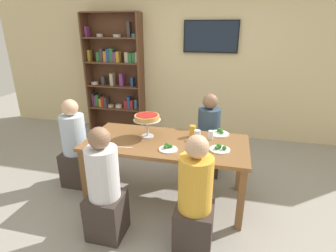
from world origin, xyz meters
The scene contains 18 objects.
ground_plane centered at (0.00, 0.00, 0.00)m, with size 12.00×12.00×0.00m, color gray.
rear_partition centered at (0.00, 2.20, 1.40)m, with size 8.00×0.12×2.80m, color beige.
dining_table centered at (0.00, 0.00, 0.65)m, with size 1.84×0.84×0.74m.
bookshelf centered at (-1.51, 2.01, 1.11)m, with size 1.10×0.30×2.21m.
television centered at (0.26, 2.11, 1.80)m, with size 0.93×0.05×0.53m.
diner_near_right centered at (0.44, -0.72, 0.49)m, with size 0.34×0.34×1.15m.
diner_far_right centered at (0.42, 0.71, 0.49)m, with size 0.34×0.34×1.15m.
diner_near_left centered at (-0.41, -0.75, 0.49)m, with size 0.34×0.34×1.15m.
diner_head_west centered at (-1.20, 0.02, 0.49)m, with size 0.34×0.34×1.15m.
deep_dish_pizza_stand centered at (-0.25, 0.09, 0.96)m, with size 0.32×0.32×0.27m.
salad_plate_near_diner centered at (0.61, -0.09, 0.76)m, with size 0.22×0.22×0.07m.
salad_plate_far_diner centered at (0.07, -0.20, 0.76)m, with size 0.20×0.20×0.07m.
salad_plate_spare centered at (0.58, 0.36, 0.75)m, with size 0.24×0.24×0.06m.
beer_glass_amber_tall centered at (0.27, 0.21, 0.81)m, with size 0.07×0.07×0.14m, color gold.
water_glass_clear_near centered at (0.34, 0.13, 0.80)m, with size 0.07×0.07×0.12m, color white.
water_glass_clear_far centered at (0.49, 0.18, 0.79)m, with size 0.06×0.06×0.11m, color white.
cutlery_fork_near centered at (-0.73, -0.27, 0.74)m, with size 0.18×0.02×0.01m, color silver.
cutlery_knife_near centered at (-0.40, -0.27, 0.74)m, with size 0.18×0.02×0.01m, color silver.
Camera 1 is at (0.68, -2.67, 1.97)m, focal length 28.27 mm.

